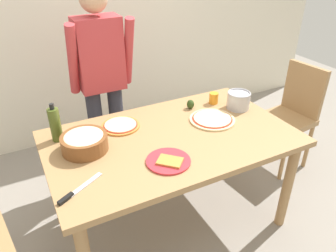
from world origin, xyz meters
The scene contains 14 objects.
ground centered at (0.00, 0.00, 0.00)m, with size 8.00×8.00×0.00m, color gray.
wall_back centered at (0.00, 1.60, 1.30)m, with size 5.60×0.10×2.60m, color silver.
dining_table centered at (0.00, 0.00, 0.67)m, with size 1.60×0.96×0.76m.
person_cook centered at (-0.21, 0.76, 0.94)m, with size 0.49×0.25×1.62m.
chair_wooden_right centered at (1.32, 0.19, 0.54)m, with size 0.44×0.44×0.95m.
pizza_raw_on_board centered at (0.36, 0.06, 0.77)m, with size 0.32×0.32×0.02m.
pizza_cooked_on_tray centered at (-0.25, 0.27, 0.77)m, with size 0.26×0.26×0.02m.
plate_with_slice centered at (-0.15, -0.24, 0.77)m, with size 0.26×0.26×0.02m.
popcorn_bowl centered at (-0.54, 0.10, 0.82)m, with size 0.28×0.28×0.11m.
olive_oil_bottle centered at (-0.67, 0.29, 0.87)m, with size 0.07×0.07×0.26m.
steel_pot centered at (0.64, 0.13, 0.83)m, with size 0.17×0.17×0.13m.
cup_orange centered at (0.52, 0.28, 0.80)m, with size 0.07×0.07×0.09m, color orange.
chef_knife centered at (-0.69, -0.26, 0.77)m, with size 0.26×0.17×0.02m.
avocado centered at (0.31, 0.29, 0.80)m, with size 0.06×0.06×0.07m, color #2D4219.
Camera 1 is at (-0.85, -1.59, 1.88)m, focal length 34.69 mm.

